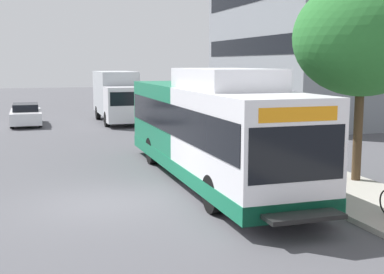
{
  "coord_description": "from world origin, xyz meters",
  "views": [
    {
      "loc": [
        -1.76,
        -13.64,
        3.82
      ],
      "look_at": [
        2.88,
        0.84,
        1.6
      ],
      "focal_mm": 47.75,
      "sensor_mm": 36.0,
      "label": 1
    }
  ],
  "objects": [
    {
      "name": "street_tree_near_stop",
      "position": [
        8.02,
        -0.16,
        4.57
      ],
      "size": [
        4.22,
        4.22,
        6.23
      ],
      "color": "#4C3823",
      "rests_on": "sidewalk_curb"
    },
    {
      "name": "parked_car_far_lane",
      "position": [
        -1.99,
        19.23,
        0.66
      ],
      "size": [
        1.8,
        4.5,
        1.33
      ],
      "color": "silver",
      "rests_on": "ground"
    },
    {
      "name": "sidewalk_curb",
      "position": [
        7.0,
        6.0,
        0.07
      ],
      "size": [
        3.0,
        56.0,
        0.14
      ],
      "primitive_type": "cube",
      "color": "#A8A399",
      "rests_on": "ground"
    },
    {
      "name": "ground_plane",
      "position": [
        0.0,
        8.0,
        0.0
      ],
      "size": [
        120.0,
        120.0,
        0.0
      ],
      "primitive_type": "plane",
      "color": "#4C4C51"
    },
    {
      "name": "box_truck_background",
      "position": [
        3.69,
        19.18,
        1.74
      ],
      "size": [
        2.32,
        7.01,
        3.25
      ],
      "color": "silver",
      "rests_on": "ground"
    },
    {
      "name": "transit_bus",
      "position": [
        3.75,
        1.76,
        1.7
      ],
      "size": [
        2.58,
        12.25,
        3.65
      ],
      "color": "white",
      "rests_on": "ground"
    },
    {
      "name": "lattice_comm_tower",
      "position": [
        22.49,
        31.03,
        9.02
      ],
      "size": [
        1.1,
        1.1,
        27.25
      ],
      "color": "#B7B7BC",
      "rests_on": "ground"
    }
  ]
}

